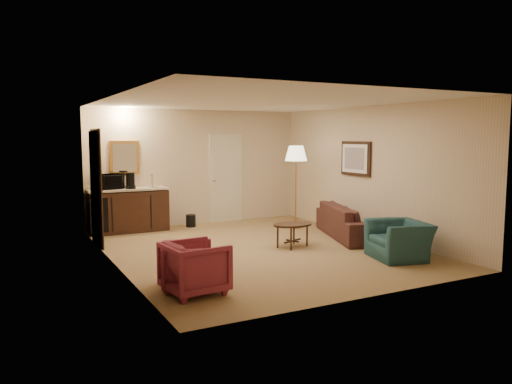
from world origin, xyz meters
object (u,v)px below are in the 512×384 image
Objects in this scene: wetbar_cabinet at (129,210)px; sofa at (352,216)px; teal_armchair at (399,234)px; coffee_maker at (130,181)px; rose_chair_far at (188,263)px; microwave at (108,180)px; waste_bin at (191,221)px; coffee_table at (293,235)px; rose_chair_near at (195,265)px; floor_lamp at (296,187)px.

sofa is (3.80, -2.63, -0.03)m from wetbar_cabinet.
sofa is 1.81m from teal_armchair.
rose_chair_far is at bearing -84.75° from coffee_maker.
microwave is at bearing 20.93° from rose_chair_far.
coffee_table is at bearing -71.43° from waste_bin.
coffee_table is (2.53, 1.73, -0.16)m from rose_chair_near.
rose_chair_near reaches higher than coffee_table.
coffee_table is at bearing -61.14° from rose_chair_near.
sofa is 1.53m from floor_lamp.
waste_bin is at bearing -2.97° from wetbar_cabinet.
rose_chair_far is 0.37× the size of floor_lamp.
waste_bin is at bearing -140.55° from teal_armchair.
wetbar_cabinet is 1.73× the size of teal_armchair.
microwave reaches higher than sofa.
coffee_table is (2.28, -2.85, -0.24)m from wetbar_cabinet.
coffee_table is 3.66m from coffee_maker.
rose_chair_near is at bearing -160.96° from rose_chair_far.
wetbar_cabinet is 2.19× the size of coffee_table.
coffee_table is at bearing -57.54° from microwave.
coffee_maker reaches higher than coffee_table.
floor_lamp is (3.60, 3.07, 0.57)m from rose_chair_far.
teal_armchair is at bearing -54.72° from coffee_table.
sofa is 4.49m from rose_chair_near.
rose_chair_near is 0.41× the size of floor_lamp.
coffee_maker is (-1.32, -0.03, 0.95)m from waste_bin.
coffee_maker is at bearing -73.16° from wetbar_cabinet.
coffee_maker reaches higher than wetbar_cabinet.
waste_bin is (1.60, 4.51, -0.24)m from rose_chair_near.
wetbar_cabinet is 0.91× the size of floor_lamp.
floor_lamp is (1.07, 1.60, 0.69)m from coffee_table.
waste_bin is (-2.03, 4.32, -0.28)m from teal_armchair.
rose_chair_near reaches higher than rose_chair_far.
wetbar_cabinet is at bearing -15.61° from microwave.
microwave is (-3.74, 1.28, 0.20)m from floor_lamp.
waste_bin is at bearing -13.89° from microwave.
floor_lamp is at bearing -52.73° from rose_chair_near.
sofa reaches higher than rose_chair_far.
waste_bin is at bearing 10.25° from coffee_maker.
wetbar_cabinet is 2.42× the size of rose_chair_far.
rose_chair_far reaches higher than waste_bin.
rose_chair_near is (-4.05, -1.95, -0.06)m from sofa.
wetbar_cabinet is at bearing 128.73° from coffee_table.
rose_chair_near is 0.26m from rose_chair_far.
sofa is 2.94× the size of coffee_table.
wetbar_cabinet reaches higher than waste_bin.
coffee_maker is at bearing 15.25° from rose_chair_far.
teal_armchair is at bearing -52.45° from wetbar_cabinet.
microwave is at bearing 161.10° from floor_lamp.
sofa is 6.56× the size of coffee_maker.
teal_armchair is at bearing -64.88° from waste_bin.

